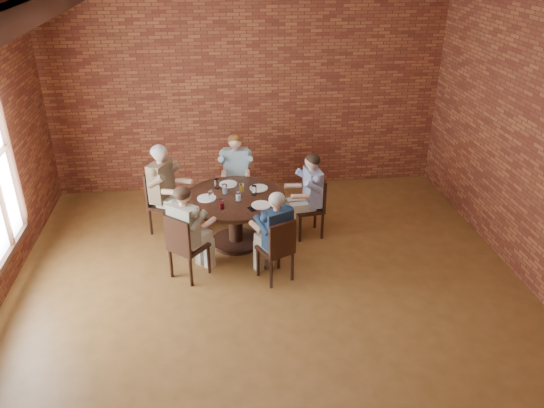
{
  "coord_description": "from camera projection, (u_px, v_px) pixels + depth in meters",
  "views": [
    {
      "loc": [
        -0.61,
        -5.09,
        3.98
      ],
      "look_at": [
        0.11,
        1.0,
        0.86
      ],
      "focal_mm": 35.0,
      "sensor_mm": 36.0,
      "label": 1
    }
  ],
  "objects": [
    {
      "name": "diner_b",
      "position": [
        236.0,
        175.0,
        8.27
      ],
      "size": [
        0.54,
        0.65,
        1.28
      ],
      "primitive_type": null,
      "rotation": [
        0.0,
        0.0,
        -0.07
      ],
      "color": "#87A0AC",
      "rests_on": "floor"
    },
    {
      "name": "ceiling",
      "position": [
        273.0,
        6.0,
        4.84
      ],
      "size": [
        7.0,
        7.0,
        0.0
      ],
      "primitive_type": "plane",
      "rotation": [
        3.14,
        0.0,
        0.0
      ],
      "color": "white",
      "rests_on": "wall_back"
    },
    {
      "name": "diner_d",
      "position": [
        188.0,
        232.0,
        6.67
      ],
      "size": [
        0.78,
        0.79,
        1.28
      ],
      "primitive_type": null,
      "rotation": [
        0.0,
        0.0,
        2.43
      ],
      "color": "tan",
      "rests_on": "floor"
    },
    {
      "name": "glass_e",
      "position": [
        211.0,
        195.0,
        7.2
      ],
      "size": [
        0.07,
        0.07,
        0.14
      ],
      "primitive_type": "cylinder",
      "color": "white",
      "rests_on": "dining_table"
    },
    {
      "name": "floor",
      "position": [
        273.0,
        306.0,
        6.38
      ],
      "size": [
        7.0,
        7.0,
        0.0
      ],
      "primitive_type": "plane",
      "color": "brown",
      "rests_on": "ground"
    },
    {
      "name": "diner_e",
      "position": [
        275.0,
        237.0,
        6.62
      ],
      "size": [
        0.68,
        0.73,
        1.24
      ],
      "primitive_type": null,
      "rotation": [
        0.0,
        0.0,
        3.59
      ],
      "color": "#172940",
      "rests_on": "floor"
    },
    {
      "name": "glass_d",
      "position": [
        225.0,
        189.0,
        7.39
      ],
      "size": [
        0.07,
        0.07,
        0.14
      ],
      "primitive_type": "cylinder",
      "color": "white",
      "rests_on": "dining_table"
    },
    {
      "name": "chair_d",
      "position": [
        184.0,
        245.0,
        6.67
      ],
      "size": [
        0.57,
        0.57,
        0.91
      ],
      "rotation": [
        0.0,
        0.0,
        2.43
      ],
      "color": "black",
      "rests_on": "floor"
    },
    {
      "name": "glass_b",
      "position": [
        242.0,
        187.0,
        7.45
      ],
      "size": [
        0.07,
        0.07,
        0.14
      ],
      "primitive_type": "cylinder",
      "color": "white",
      "rests_on": "dining_table"
    },
    {
      "name": "plate_a",
      "position": [
        259.0,
        188.0,
        7.56
      ],
      "size": [
        0.26,
        0.26,
        0.01
      ],
      "primitive_type": "cylinder",
      "color": "white",
      "rests_on": "dining_table"
    },
    {
      "name": "plate_b",
      "position": [
        228.0,
        184.0,
        7.69
      ],
      "size": [
        0.26,
        0.26,
        0.01
      ],
      "primitive_type": "cylinder",
      "color": "white",
      "rests_on": "dining_table"
    },
    {
      "name": "chair_a",
      "position": [
        313.0,
        204.0,
        7.69
      ],
      "size": [
        0.44,
        0.44,
        0.9
      ],
      "rotation": [
        0.0,
        0.0,
        -1.45
      ],
      "color": "black",
      "rests_on": "floor"
    },
    {
      "name": "chair_e",
      "position": [
        278.0,
        248.0,
        6.62
      ],
      "size": [
        0.51,
        0.51,
        0.88
      ],
      "rotation": [
        0.0,
        0.0,
        3.59
      ],
      "color": "black",
      "rests_on": "floor"
    },
    {
      "name": "diner_c",
      "position": [
        165.0,
        190.0,
        7.7
      ],
      "size": [
        0.84,
        0.78,
        1.35
      ],
      "primitive_type": null,
      "rotation": [
        0.0,
        0.0,
        1.11
      ],
      "color": "brown",
      "rests_on": "floor"
    },
    {
      "name": "plate_d",
      "position": [
        261.0,
        205.0,
        7.08
      ],
      "size": [
        0.26,
        0.26,
        0.01
      ],
      "primitive_type": "cylinder",
      "color": "white",
      "rests_on": "dining_table"
    },
    {
      "name": "diner_a",
      "position": [
        309.0,
        196.0,
        7.61
      ],
      "size": [
        0.66,
        0.56,
        1.27
      ],
      "primitive_type": null,
      "rotation": [
        0.0,
        0.0,
        -1.45
      ],
      "color": "#36468D",
      "rests_on": "floor"
    },
    {
      "name": "plate_c",
      "position": [
        207.0,
        198.0,
        7.27
      ],
      "size": [
        0.26,
        0.26,
        0.01
      ],
      "primitive_type": "cylinder",
      "color": "white",
      "rests_on": "dining_table"
    },
    {
      "name": "chair_c",
      "position": [
        161.0,
        199.0,
        7.8
      ],
      "size": [
        0.59,
        0.59,
        0.95
      ],
      "rotation": [
        0.0,
        0.0,
        1.11
      ],
      "color": "black",
      "rests_on": "floor"
    },
    {
      "name": "glass_c",
      "position": [
        217.0,
        184.0,
        7.54
      ],
      "size": [
        0.07,
        0.07,
        0.14
      ],
      "primitive_type": "cylinder",
      "color": "white",
      "rests_on": "dining_table"
    },
    {
      "name": "glass_f",
      "position": [
        221.0,
        204.0,
        6.97
      ],
      "size": [
        0.07,
        0.07,
        0.14
      ],
      "primitive_type": "cylinder",
      "color": "white",
      "rests_on": "dining_table"
    },
    {
      "name": "wall_back",
      "position": [
        248.0,
        91.0,
        8.7
      ],
      "size": [
        7.0,
        0.0,
        7.0
      ],
      "primitive_type": "plane",
      "rotation": [
        1.57,
        0.0,
        0.0
      ],
      "color": "brown",
      "rests_on": "ground"
    },
    {
      "name": "smartphone",
      "position": [
        251.0,
        209.0,
        6.99
      ],
      "size": [
        0.11,
        0.15,
        0.01
      ],
      "primitive_type": "cube",
      "rotation": [
        0.0,
        0.0,
        0.39
      ],
      "color": "black",
      "rests_on": "dining_table"
    },
    {
      "name": "glass_a",
      "position": [
        254.0,
        190.0,
        7.35
      ],
      "size": [
        0.07,
        0.07,
        0.14
      ],
      "primitive_type": "cylinder",
      "color": "white",
      "rests_on": "dining_table"
    },
    {
      "name": "dining_table",
      "position": [
        235.0,
        211.0,
        7.43
      ],
      "size": [
        1.42,
        1.42,
        0.75
      ],
      "color": "black",
      "rests_on": "floor"
    },
    {
      "name": "glass_g",
      "position": [
        238.0,
        196.0,
        7.19
      ],
      "size": [
        0.07,
        0.07,
        0.14
      ],
      "primitive_type": "cylinder",
      "color": "white",
      "rests_on": "dining_table"
    },
    {
      "name": "chair_b",
      "position": [
        236.0,
        181.0,
        8.4
      ],
      "size": [
        0.43,
        0.43,
        0.91
      ],
      "rotation": [
        0.0,
        0.0,
        -0.07
      ],
      "color": "black",
      "rests_on": "floor"
    }
  ]
}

